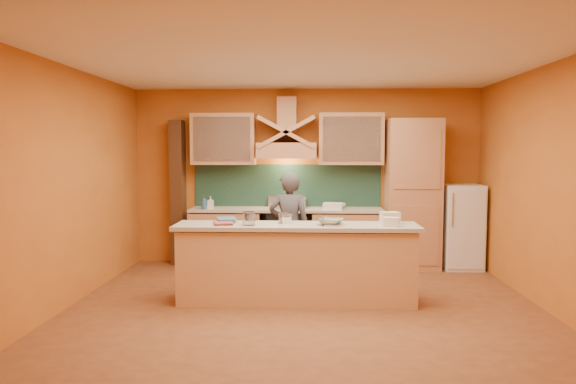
{
  "coord_description": "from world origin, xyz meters",
  "views": [
    {
      "loc": [
        0.05,
        -5.76,
        1.82
      ],
      "look_at": [
        -0.22,
        0.9,
        1.28
      ],
      "focal_mm": 32.0,
      "sensor_mm": 36.0,
      "label": 1
    }
  ],
  "objects_px": {
    "stove": "(287,238)",
    "mixing_bowl": "(331,222)",
    "fridge": "(461,226)",
    "person": "(289,227)",
    "kitchen_scale": "(287,220)"
  },
  "relations": [
    {
      "from": "stove",
      "to": "mixing_bowl",
      "type": "relative_size",
      "value": 2.88
    },
    {
      "from": "fridge",
      "to": "person",
      "type": "height_order",
      "value": "person"
    },
    {
      "from": "person",
      "to": "mixing_bowl",
      "type": "relative_size",
      "value": 4.92
    },
    {
      "from": "kitchen_scale",
      "to": "person",
      "type": "bearing_deg",
      "value": 84.24
    },
    {
      "from": "person",
      "to": "kitchen_scale",
      "type": "xyz_separation_m",
      "value": [
        0.0,
        -0.85,
        0.22
      ]
    },
    {
      "from": "fridge",
      "to": "person",
      "type": "distance_m",
      "value": 2.8
    },
    {
      "from": "fridge",
      "to": "stove",
      "type": "bearing_deg",
      "value": 180.0
    },
    {
      "from": "stove",
      "to": "fridge",
      "type": "relative_size",
      "value": 0.69
    },
    {
      "from": "person",
      "to": "mixing_bowl",
      "type": "distance_m",
      "value": 1.11
    },
    {
      "from": "fridge",
      "to": "mixing_bowl",
      "type": "height_order",
      "value": "fridge"
    },
    {
      "from": "stove",
      "to": "fridge",
      "type": "height_order",
      "value": "fridge"
    },
    {
      "from": "stove",
      "to": "fridge",
      "type": "distance_m",
      "value": 2.71
    },
    {
      "from": "fridge",
      "to": "kitchen_scale",
      "type": "distance_m",
      "value": 3.22
    },
    {
      "from": "fridge",
      "to": "mixing_bowl",
      "type": "distance_m",
      "value": 2.88
    },
    {
      "from": "person",
      "to": "mixing_bowl",
      "type": "xyz_separation_m",
      "value": [
        0.53,
        -0.96,
        0.21
      ]
    }
  ]
}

